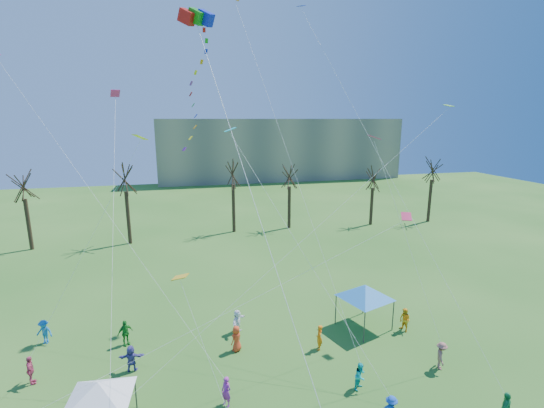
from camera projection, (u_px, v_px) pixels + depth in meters
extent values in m
cube|color=gray|center=(280.00, 149.00, 96.54)|extent=(60.00, 14.00, 15.00)
cylinder|color=black|center=(29.00, 225.00, 43.80)|extent=(0.44, 0.44, 6.05)
cylinder|color=black|center=(128.00, 218.00, 45.90)|extent=(0.44, 0.44, 6.48)
cylinder|color=black|center=(234.00, 208.00, 50.77)|extent=(0.44, 0.44, 6.49)
cylinder|color=black|center=(289.00, 207.00, 52.66)|extent=(0.44, 0.44, 5.89)
cylinder|color=black|center=(371.00, 206.00, 54.37)|extent=(0.44, 0.44, 5.37)
cylinder|color=black|center=(430.00, 201.00, 55.91)|extent=(0.44, 0.44, 6.29)
cube|color=red|center=(187.00, 17.00, 19.85)|extent=(1.04, 1.04, 1.01)
cube|color=#128A13|center=(196.00, 18.00, 19.96)|extent=(1.04, 1.04, 1.01)
cube|color=#0F1FC7|center=(205.00, 18.00, 20.07)|extent=(1.04, 1.04, 1.01)
cylinder|color=white|center=(259.00, 218.00, 15.99)|extent=(0.02, 0.02, 22.33)
cylinder|color=#3F3F44|center=(82.00, 402.00, 19.04)|extent=(0.08, 0.08, 2.13)
cylinder|color=#3F3F44|center=(136.00, 396.00, 19.44)|extent=(0.08, 0.08, 2.13)
pyramid|color=white|center=(99.00, 391.00, 17.64)|extent=(4.04, 4.04, 0.91)
cylinder|color=#3F3F44|center=(364.00, 327.00, 25.70)|extent=(0.10, 0.10, 2.33)
cylinder|color=#3F3F44|center=(393.00, 315.00, 27.20)|extent=(0.10, 0.10, 2.33)
cylinder|color=#3F3F44|center=(336.00, 309.00, 28.08)|extent=(0.10, 0.10, 2.33)
cylinder|color=#3F3F44|center=(364.00, 300.00, 29.58)|extent=(0.10, 0.10, 2.33)
pyramid|color=#297CCD|center=(365.00, 291.00, 27.27)|extent=(4.20, 4.20, 1.00)
imported|color=#A92AA3|center=(226.00, 392.00, 20.07)|extent=(0.70, 0.72, 1.66)
imported|color=#0DBDB9|center=(361.00, 376.00, 21.35)|extent=(0.98, 0.94, 1.59)
imported|color=#985F53|center=(441.00, 356.00, 23.04)|extent=(1.12, 1.31, 1.75)
imported|color=#D3466F|center=(30.00, 370.00, 21.71)|extent=(0.67, 1.09, 1.73)
imported|color=#504AA0|center=(131.00, 358.00, 22.87)|extent=(1.56, 0.59, 1.65)
imported|color=red|center=(236.00, 338.00, 24.86)|extent=(1.00, 0.98, 1.75)
imported|color=orange|center=(319.00, 337.00, 25.01)|extent=(0.59, 0.72, 1.71)
imported|color=#FFAE1A|center=(405.00, 320.00, 27.15)|extent=(0.86, 0.98, 1.73)
imported|color=#166AB4|center=(44.00, 332.00, 25.65)|extent=(1.26, 0.97, 1.71)
imported|color=#1C8425|center=(125.00, 333.00, 25.47)|extent=(1.11, 0.94, 1.79)
imported|color=white|center=(237.00, 321.00, 27.01)|extent=(1.35, 1.59, 1.72)
cube|color=#CC2286|center=(115.00, 93.00, 25.10)|extent=(0.74, 0.79, 0.45)
cylinder|color=white|center=(113.00, 239.00, 19.36)|extent=(0.01, 0.01, 21.79)
cube|color=gold|center=(180.00, 277.00, 15.92)|extent=(0.77, 0.69, 0.20)
cylinder|color=white|center=(211.00, 365.00, 15.86)|extent=(0.01, 0.01, 7.45)
cube|color=#1BCCCE|center=(230.00, 130.00, 20.99)|extent=(0.67, 0.54, 0.25)
cylinder|color=white|center=(306.00, 258.00, 19.83)|extent=(0.01, 0.01, 16.04)
cube|color=blue|center=(301.00, 6.00, 30.05)|extent=(0.83, 0.80, 0.19)
cylinder|color=white|center=(380.00, 158.00, 24.37)|extent=(0.01, 0.01, 29.17)
cube|color=#B51643|center=(406.00, 216.00, 20.54)|extent=(0.76, 0.81, 0.33)
cylinder|color=white|center=(225.00, 314.00, 18.73)|extent=(0.01, 0.01, 21.64)
cube|color=#73D031|center=(449.00, 106.00, 26.75)|extent=(0.63, 0.74, 0.17)
cylinder|color=white|center=(315.00, 229.00, 22.39)|extent=(0.01, 0.01, 27.33)
cylinder|color=white|center=(97.00, 199.00, 22.50)|extent=(0.01, 0.01, 25.49)
cylinder|color=white|center=(288.00, 155.00, 25.01)|extent=(0.01, 0.01, 26.83)
cube|color=#EC2759|center=(374.00, 137.00, 20.56)|extent=(0.77, 0.66, 0.24)
cylinder|color=white|center=(410.00, 249.00, 21.76)|extent=(0.01, 0.01, 13.19)
cube|color=#EEF71A|center=(140.00, 137.00, 21.02)|extent=(0.89, 0.85, 0.33)
cylinder|color=white|center=(84.00, 252.00, 21.32)|extent=(0.01, 0.01, 14.09)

